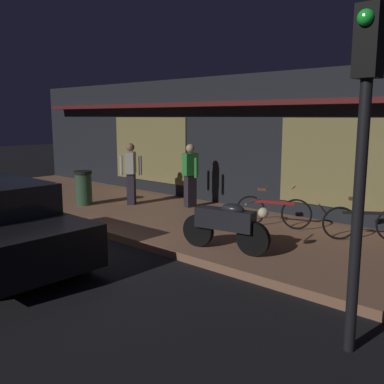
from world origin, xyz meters
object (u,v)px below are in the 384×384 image
object	(u,v)px
trash_bin	(84,188)
person_bystander	(190,174)
bicycle_parked	(366,223)
motorcycle	(227,224)
bicycle_extra	(273,211)
person_photographer	(131,172)
traffic_light_pole	(364,122)

from	to	relation	value
trash_bin	person_bystander	bearing A→B (deg)	36.92
bicycle_parked	motorcycle	bearing A→B (deg)	-124.31
bicycle_parked	bicycle_extra	size ratio (longest dim) A/B	0.89
motorcycle	bicycle_extra	world-z (taller)	motorcycle
motorcycle	bicycle_parked	bearing A→B (deg)	55.69
bicycle_extra	trash_bin	distance (m)	5.30
motorcycle	trash_bin	xyz separation A→B (m)	(-5.42, 0.67, -0.03)
person_photographer	bicycle_parked	bearing A→B (deg)	6.92
bicycle_parked	traffic_light_pole	xyz separation A→B (m)	(1.31, -3.89, 1.97)
bicycle_parked	traffic_light_pole	distance (m)	4.55
bicycle_parked	person_photographer	distance (m)	6.18
bicycle_parked	person_bystander	bearing A→B (deg)	178.96
motorcycle	bicycle_parked	size ratio (longest dim) A/B	1.21
bicycle_extra	person_bystander	size ratio (longest dim) A/B	0.94
bicycle_parked	person_photographer	xyz separation A→B (m)	(-6.11, -0.74, 0.52)
person_bystander	traffic_light_pole	size ratio (longest dim) A/B	0.46
motorcycle	bicycle_extra	bearing A→B (deg)	98.46
bicycle_extra	traffic_light_pole	world-z (taller)	traffic_light_pole
motorcycle	person_photographer	size ratio (longest dim) A/B	1.01
person_bystander	traffic_light_pole	world-z (taller)	traffic_light_pole
bicycle_parked	traffic_light_pole	bearing A→B (deg)	-71.36
traffic_light_pole	person_photographer	bearing A→B (deg)	157.03
bicycle_extra	traffic_light_pole	size ratio (longest dim) A/B	0.44
person_photographer	person_bystander	world-z (taller)	same
motorcycle	traffic_light_pole	bearing A→B (deg)	-28.12
bicycle_extra	trash_bin	size ratio (longest dim) A/B	1.70
bicycle_extra	bicycle_parked	bearing A→B (deg)	9.14
trash_bin	traffic_light_pole	bearing A→B (deg)	-14.96
bicycle_extra	person_photographer	distance (m)	4.27
bicycle_parked	person_photographer	bearing A→B (deg)	-173.08
bicycle_parked	person_bystander	distance (m)	4.72
bicycle_parked	trash_bin	xyz separation A→B (m)	(-7.02, -1.67, 0.11)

